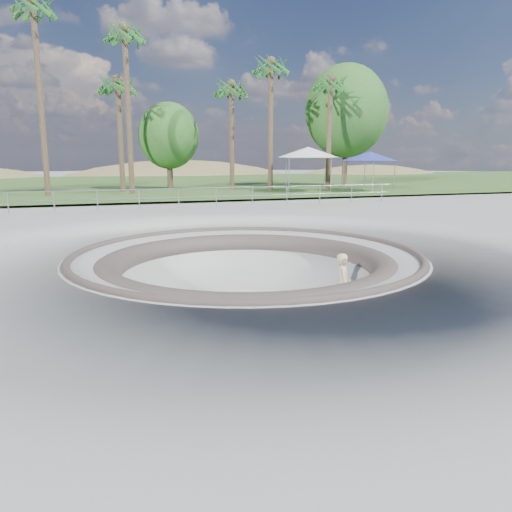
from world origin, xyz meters
name	(u,v)px	position (x,y,z in m)	size (l,w,h in m)	color
ground	(247,254)	(0.00, 0.00, 0.00)	(180.00, 180.00, 0.00)	#A1A29C
skate_bowl	(247,313)	(0.00, 0.00, -1.83)	(14.00, 14.00, 4.10)	#A1A29C
grass_strip	(140,184)	(0.00, 34.00, 0.22)	(180.00, 36.00, 0.12)	#3D6126
distant_hills	(154,226)	(3.78, 57.17, -7.02)	(103.20, 45.00, 28.60)	olive
safety_railing	(179,198)	(0.00, 12.00, 0.69)	(25.00, 0.06, 1.03)	#909498
skateboard	(342,314)	(2.70, -0.94, -1.83)	(0.92, 0.53, 0.09)	brown
skater	(343,284)	(2.70, -0.94, -0.89)	(0.67, 0.44, 1.84)	beige
canopy_white	(308,152)	(10.75, 19.97, 3.04)	(5.95, 5.95, 3.15)	#909498
canopy_blue	(370,156)	(15.12, 18.84, 2.76)	(5.14, 5.14, 2.84)	#909498
palm_a	(33,14)	(-6.94, 21.05, 11.19)	(2.60, 2.60, 12.60)	brown
palm_b	(118,87)	(-2.13, 23.21, 7.45)	(2.60, 2.60, 8.54)	brown
palm_c	(125,39)	(-1.64, 21.29, 10.17)	(2.60, 2.60, 11.48)	brown
palm_d	(231,91)	(6.16, 23.98, 7.61)	(2.60, 2.60, 8.70)	brown
palm_e	(271,70)	(8.44, 21.58, 8.84)	(2.60, 2.60, 10.03)	brown
palm_f	(331,85)	(12.87, 20.95, 7.87)	(2.60, 2.60, 8.98)	brown
bushy_tree_mid	(169,136)	(1.62, 25.73, 4.30)	(4.63, 4.21, 6.67)	brown
bushy_tree_right	(347,111)	(16.40, 24.99, 6.46)	(7.02, 6.38, 10.13)	brown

